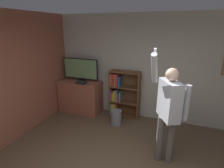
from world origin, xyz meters
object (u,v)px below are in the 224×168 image
at_px(game_console, 81,83).
at_px(person, 169,108).
at_px(waste_bin, 116,117).
at_px(television, 81,69).
at_px(bookshelf, 121,94).

distance_m(game_console, person, 2.55).
bearing_deg(waste_bin, game_console, 170.06).
xyz_separation_m(game_console, waste_bin, (1.07, -0.19, -0.75)).
bearing_deg(waste_bin, television, 160.24).
xyz_separation_m(television, waste_bin, (1.22, -0.44, -1.04)).
xyz_separation_m(bookshelf, person, (1.27, -1.39, 0.43)).
relative_size(game_console, waste_bin, 0.69).
distance_m(television, waste_bin, 1.66).
bearing_deg(television, bookshelf, 2.64).
height_order(television, waste_bin, television).
bearing_deg(person, game_console, -143.68).
xyz_separation_m(bookshelf, waste_bin, (0.03, -0.49, -0.46)).
bearing_deg(person, waste_bin, -154.46).
bearing_deg(bookshelf, television, -177.36).
bearing_deg(bookshelf, waste_bin, -86.09).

